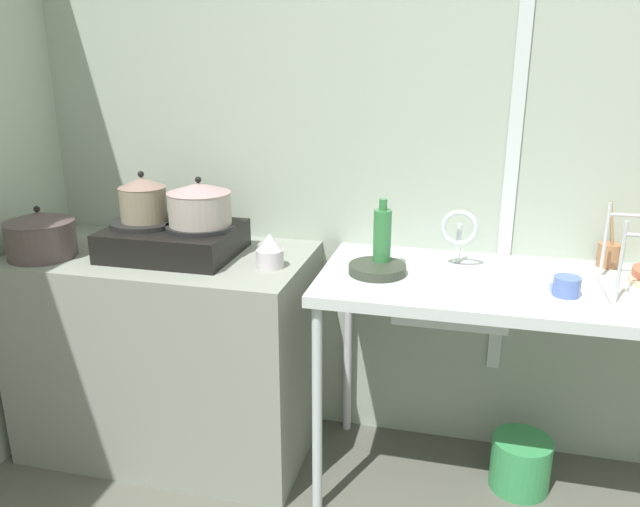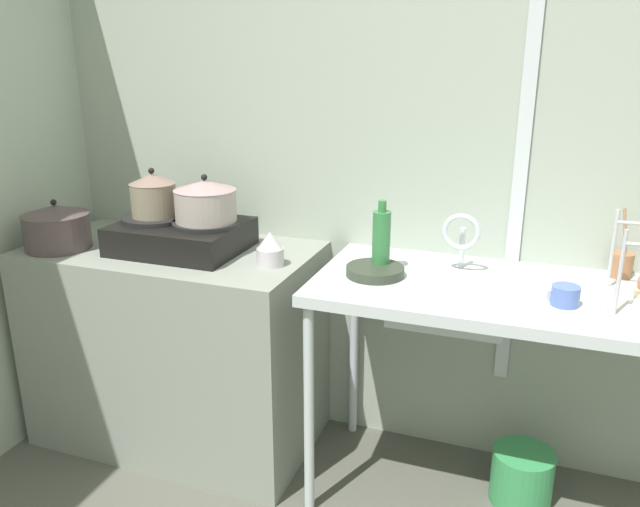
# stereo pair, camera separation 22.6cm
# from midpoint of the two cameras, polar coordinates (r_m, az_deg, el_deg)

# --- Properties ---
(wall_back) EXTENTS (4.69, 0.10, 2.43)m
(wall_back) POSITION_cam_midpoint_polar(r_m,az_deg,el_deg) (2.45, 15.19, 8.39)
(wall_back) COLOR #9DA898
(wall_back) RESTS_ON ground
(wall_metal_strip) EXTENTS (0.05, 0.01, 1.95)m
(wall_metal_strip) POSITION_cam_midpoint_polar(r_m,az_deg,el_deg) (2.37, 14.90, 11.11)
(wall_metal_strip) COLOR silver
(counter_concrete) EXTENTS (1.15, 0.62, 0.85)m
(counter_concrete) POSITION_cam_midpoint_polar(r_m,az_deg,el_deg) (2.68, -16.08, -8.68)
(counter_concrete) COLOR gray
(counter_concrete) RESTS_ON ground
(counter_sink) EXTENTS (1.37, 0.62, 0.85)m
(counter_sink) POSITION_cam_midpoint_polar(r_m,az_deg,el_deg) (2.21, 14.91, -4.22)
(counter_sink) COLOR silver
(counter_sink) RESTS_ON ground
(stove) EXTENTS (0.50, 0.39, 0.13)m
(stove) POSITION_cam_midpoint_polar(r_m,az_deg,el_deg) (2.48, -15.85, 1.27)
(stove) COLOR black
(stove) RESTS_ON counter_concrete
(pot_on_left_burner) EXTENTS (0.18, 0.18, 0.19)m
(pot_on_left_burner) POSITION_cam_midpoint_polar(r_m,az_deg,el_deg) (2.50, -18.48, 4.76)
(pot_on_left_burner) COLOR gray
(pot_on_left_burner) RESTS_ON stove
(pot_on_right_burner) EXTENTS (0.24, 0.24, 0.18)m
(pot_on_right_burner) POSITION_cam_midpoint_polar(r_m,az_deg,el_deg) (2.39, -13.70, 4.45)
(pot_on_right_burner) COLOR #A5968E
(pot_on_right_burner) RESTS_ON stove
(pot_beside_stove) EXTENTS (0.26, 0.26, 0.20)m
(pot_beside_stove) POSITION_cam_midpoint_polar(r_m,az_deg,el_deg) (2.63, -26.60, 1.53)
(pot_beside_stove) COLOR #4D3F3E
(pot_beside_stove) RESTS_ON counter_concrete
(percolator) EXTENTS (0.10, 0.10, 0.13)m
(percolator) POSITION_cam_midpoint_polar(r_m,az_deg,el_deg) (2.26, -7.49, 0.20)
(percolator) COLOR silver
(percolator) RESTS_ON counter_concrete
(sink_basin) EXTENTS (0.38, 0.30, 0.13)m
(sink_basin) POSITION_cam_midpoint_polar(r_m,az_deg,el_deg) (2.19, 9.13, -3.91)
(sink_basin) COLOR silver
(sink_basin) RESTS_ON counter_sink
(faucet) EXTENTS (0.13, 0.08, 0.22)m
(faucet) POSITION_cam_midpoint_polar(r_m,az_deg,el_deg) (2.25, 9.90, 2.05)
(faucet) COLOR silver
(faucet) RESTS_ON counter_sink
(frying_pan) EXTENTS (0.20, 0.20, 0.03)m
(frying_pan) POSITION_cam_midpoint_polar(r_m,az_deg,el_deg) (2.19, 2.36, -1.49)
(frying_pan) COLOR #31382C
(frying_pan) RESTS_ON counter_sink
(cup_by_rack) EXTENTS (0.09, 0.09, 0.06)m
(cup_by_rack) POSITION_cam_midpoint_polar(r_m,az_deg,el_deg) (2.10, 18.91, -2.92)
(cup_by_rack) COLOR #516BB8
(cup_by_rack) RESTS_ON counter_sink
(small_bowl_on_drainboard) EXTENTS (0.14, 0.14, 0.04)m
(small_bowl_on_drainboard) POSITION_cam_midpoint_polar(r_m,az_deg,el_deg) (2.17, 16.64, -2.45)
(small_bowl_on_drainboard) COLOR white
(small_bowl_on_drainboard) RESTS_ON counter_sink
(bottle_by_sink) EXTENTS (0.06, 0.06, 0.26)m
(bottle_by_sink) POSITION_cam_midpoint_polar(r_m,az_deg,el_deg) (2.20, 2.82, 1.30)
(bottle_by_sink) COLOR #32773E
(bottle_by_sink) RESTS_ON counter_sink
(utensil_jar) EXTENTS (0.08, 0.08, 0.24)m
(utensil_jar) POSITION_cam_midpoint_polar(r_m,az_deg,el_deg) (2.44, 22.65, -0.10)
(utensil_jar) COLOR #9B6642
(utensil_jar) RESTS_ON counter_sink
(bucket_on_floor) EXTENTS (0.22, 0.22, 0.21)m
(bucket_on_floor) POSITION_cam_midpoint_polar(r_m,az_deg,el_deg) (2.58, 15.46, -18.14)
(bucket_on_floor) COLOR #389753
(bucket_on_floor) RESTS_ON ground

